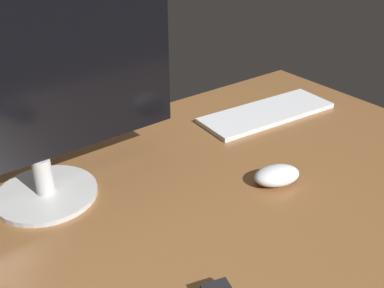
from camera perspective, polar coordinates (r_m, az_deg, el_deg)
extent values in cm
cube|color=brown|center=(96.30, 0.90, -6.39)|extent=(140.00, 84.00, 2.00)
cylinder|color=#BBBBBB|center=(98.42, -18.22, -6.11)|extent=(21.05, 21.05, 1.10)
cylinder|color=#BBBBBB|center=(95.98, -18.63, -3.90)|extent=(3.83, 3.83, 7.94)
cube|color=black|center=(86.13, -21.10, 9.31)|extent=(63.34, 3.72, 38.94)
cube|color=silver|center=(129.67, 9.64, 3.99)|extent=(41.27, 16.78, 1.33)
ellipsoid|color=silver|center=(98.52, 10.88, -4.00)|extent=(11.95, 9.34, 3.90)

